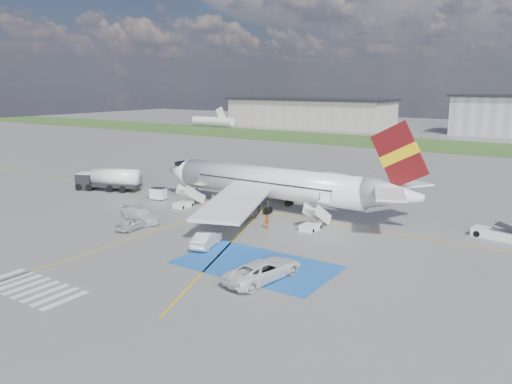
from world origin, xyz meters
TOP-DOWN VIEW (x-y plane):
  - ground at (0.00, 0.00)m, footprint 400.00×400.00m
  - grass_strip at (0.00, 95.00)m, footprint 400.00×30.00m
  - taxiway_line_main at (0.00, 12.00)m, footprint 120.00×0.20m
  - taxiway_line_cross at (-5.00, -10.00)m, footprint 0.20×60.00m
  - taxiway_line_diag at (0.00, 12.00)m, footprint 20.71×56.45m
  - staging_box at (10.00, -4.00)m, footprint 14.00×8.00m
  - crosswalk at (-1.80, -18.00)m, footprint 9.00×4.00m
  - terminal_west at (-55.00, 130.00)m, footprint 60.00×22.00m
  - airliner at (1.51, 14.00)m, footprint 36.81×32.95m
  - airstairs_fwd at (-9.50, 8.70)m, footprint 1.90×5.20m
  - airstairs_aft at (9.00, 8.70)m, footprint 1.90×5.20m
  - fuel_tanker at (-25.83, 10.10)m, footprint 10.01×5.83m
  - gpu_cart at (-15.23, 9.62)m, footprint 2.28×1.71m
  - belt_loader at (26.76, 16.23)m, footprint 5.88×2.77m
  - car_silver_a at (-7.39, -2.37)m, footprint 1.82×4.02m
  - car_silver_b at (3.15, -2.46)m, footprint 2.88×4.90m
  - van_white_a at (12.38, -6.39)m, footprint 3.59×6.20m
  - van_white_b at (-9.42, 0.65)m, footprint 5.46×3.27m
  - crew_fwd at (-6.04, 10.18)m, footprint 0.73×0.56m
  - crew_nose at (-10.64, 10.72)m, footprint 0.93×0.94m
  - crew_aft at (4.68, 6.17)m, footprint 0.48×0.94m

SIDE VIEW (x-z plane):
  - ground at x=0.00m, z-range 0.00..0.00m
  - grass_strip at x=0.00m, z-range 0.00..0.01m
  - taxiway_line_main at x=0.00m, z-range 0.00..0.01m
  - taxiway_line_cross at x=-5.00m, z-range 0.00..0.01m
  - taxiway_line_diag at x=0.00m, z-range 0.00..0.01m
  - staging_box at x=10.00m, z-range 0.00..0.01m
  - crosswalk at x=-1.80m, z-range 0.00..0.01m
  - belt_loader at x=26.76m, z-range -0.43..1.28m
  - airstairs_fwd at x=-9.50m, z-range -1.18..2.42m
  - airstairs_aft at x=9.00m, z-range -1.18..2.42m
  - car_silver_a at x=-7.39m, z-range 0.00..1.34m
  - car_silver_b at x=3.15m, z-range 0.00..1.53m
  - crew_nose at x=-10.64m, z-range 0.00..1.53m
  - gpu_cart at x=-15.23m, z-range -0.08..1.63m
  - crew_aft at x=4.68m, z-range 0.00..1.54m
  - crew_fwd at x=-6.04m, z-range 0.00..1.78m
  - van_white_b at x=-9.42m, z-range 0.00..2.00m
  - van_white_a at x=12.38m, z-range 0.00..2.19m
  - fuel_tanker at x=-25.83m, z-range -0.26..3.07m
  - airliner at x=1.51m, z-range -2.57..9.35m
  - terminal_west at x=-55.00m, z-range 0.00..10.00m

